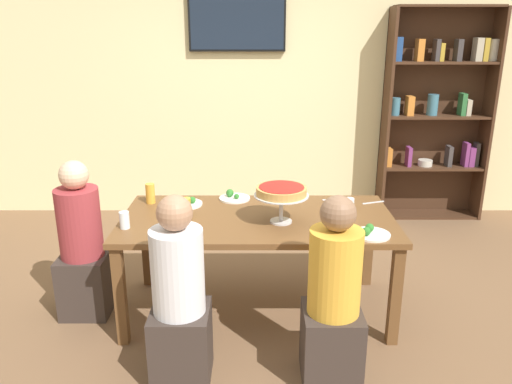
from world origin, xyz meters
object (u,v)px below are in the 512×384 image
Objects in this scene: salad_plate_far_diner at (368,233)px; cutlery_knife_far at (332,199)px; deep_dish_pizza_stand at (280,193)px; cutlery_fork_far at (177,237)px; water_glass_clear_far at (347,205)px; beer_glass_amber_short at (184,208)px; bookshelf at (435,112)px; diner_near_left at (178,304)px; television at (235,21)px; dining_table at (256,227)px; water_glass_clear_near at (123,220)px; diner_near_right at (332,305)px; salad_plate_near_diner at (232,197)px; cutlery_knife_near at (372,202)px; diner_head_west at (81,251)px; cutlery_fork_near at (268,200)px; beer_glass_amber_tall at (149,194)px; salad_plate_spare at (185,203)px.

salad_plate_far_diner is 0.71m from cutlery_knife_far.
deep_dish_pizza_stand is 2.04× the size of cutlery_fork_far.
beer_glass_amber_short is at bearing -174.32° from water_glass_clear_far.
diner_near_left is at bearing -130.33° from bookshelf.
television is (-2.10, 0.09, 0.92)m from bookshelf.
water_glass_clear_near reaches higher than dining_table.
diner_near_right is at bearing -22.81° from water_glass_clear_near.
television is 5.50× the size of cutlery_knife_far.
beer_glass_amber_short is at bearing 3.61° from diner_near_left.
diner_near_right is 4.84× the size of salad_plate_near_diner.
salad_plate_far_diner is 1.34× the size of cutlery_knife_near.
water_glass_clear_far is (1.90, 0.12, 0.30)m from diner_head_west.
diner_head_west reaches higher than salad_plate_near_diner.
diner_head_west is at bearing -179.42° from beer_glass_amber_short.
salad_plate_far_diner is at bearing -33.72° from diner_near_right.
diner_head_west reaches higher than cutlery_fork_near.
salad_plate_near_diner is 1.15m from salad_plate_far_diner.
diner_near_right is 7.65× the size of beer_glass_amber_tall.
salad_plate_near_diner is at bearing 28.33° from diner_near_right.
water_glass_clear_near is at bearing -141.27° from bookshelf.
salad_plate_spare is (0.72, 0.26, 0.27)m from diner_head_west.
beer_glass_amber_tall reaches higher than salad_plate_near_diner.
salad_plate_far_diner is 2.43× the size of water_glass_clear_far.
cutlery_fork_far is (0.75, -0.35, 0.25)m from diner_head_west.
beer_glass_amber_short is at bearing -44.61° from beer_glass_amber_tall.
dining_table is 7.85× the size of salad_plate_far_diner.
deep_dish_pizza_stand is at bearing -32.40° from dining_table.
diner_near_left is 3.12× the size of deep_dish_pizza_stand.
beer_glass_amber_tall is (-2.70, -1.72, -0.33)m from bookshelf.
cutlery_fork_near is at bearing -80.31° from television.
diner_near_left is 6.39× the size of cutlery_knife_far.
cutlery_fork_near is at bearing 155.43° from water_glass_clear_far.
beer_glass_amber_tall is at bearing 81.92° from water_glass_clear_near.
cutlery_knife_near is 1.53m from cutlery_fork_far.
deep_dish_pizza_stand is at bearing -26.62° from salad_plate_spare.
water_glass_clear_near is at bearing 140.83° from cutlery_fork_far.
television reaches higher than salad_plate_near_diner.
cutlery_knife_far reaches higher than dining_table.
diner_near_left reaches higher than dining_table.
deep_dish_pizza_stand is 2.63× the size of beer_glass_amber_short.
beer_glass_amber_short is 0.78× the size of cutlery_knife_far.
cutlery_fork_far is at bearing -23.03° from water_glass_clear_near.
salad_plate_spare is at bearing -99.92° from television.
beer_glass_amber_tall is at bearing 23.85° from cutlery_fork_near.
bookshelf is at bearing -135.37° from cutlery_knife_far.
diner_near_left is at bearing -121.02° from dining_table.
beer_glass_amber_short is (-1.21, 0.32, 0.05)m from salad_plate_far_diner.
salad_plate_far_diner is (0.90, -0.72, 0.00)m from salad_plate_near_diner.
water_glass_clear_far is (1.11, 0.86, 0.30)m from diner_near_left.
bookshelf is 2.68m from salad_plate_near_diner.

